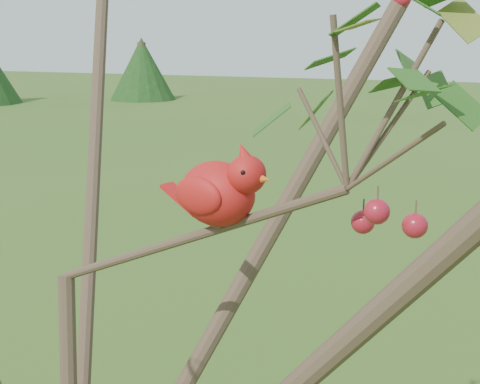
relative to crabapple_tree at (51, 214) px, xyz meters
The scene contains 3 objects.
crabapple_tree is the anchor object (origin of this frame).
cardinal 0.32m from the crabapple_tree, 17.28° to the left, with size 0.24×0.14×0.17m.
distant_trees 23.80m from the crabapple_tree, 102.67° to the left, with size 36.89×14.13×3.21m.
Camera 1 is at (0.81, -0.95, 2.43)m, focal length 50.00 mm.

